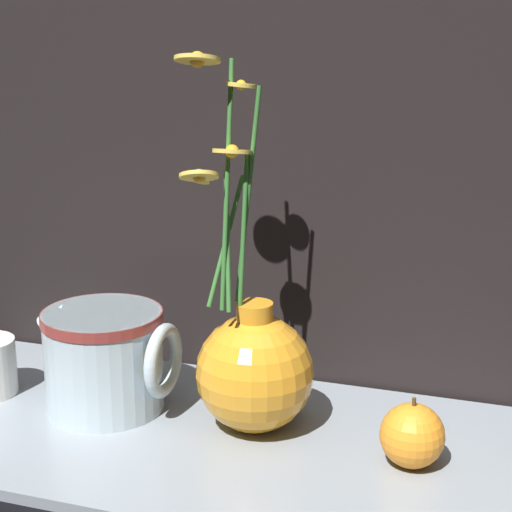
% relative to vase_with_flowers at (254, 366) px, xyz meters
% --- Properties ---
extents(ground_plane, '(6.00, 6.00, 0.00)m').
position_rel_vase_with_flowers_xyz_m(ground_plane, '(0.02, -0.03, -0.08)').
color(ground_plane, black).
extents(shelf, '(0.83, 0.34, 0.01)m').
position_rel_vase_with_flowers_xyz_m(shelf, '(0.02, -0.03, -0.08)').
color(shelf, gray).
rests_on(shelf, ground_plane).
extents(vase_with_flowers, '(0.15, 0.13, 0.40)m').
position_rel_vase_with_flowers_xyz_m(vase_with_flowers, '(0.00, 0.00, 0.00)').
color(vase_with_flowers, orange).
rests_on(vase_with_flowers, shelf).
extents(ceramic_pitcher, '(0.16, 0.14, 0.13)m').
position_rel_vase_with_flowers_xyz_m(ceramic_pitcher, '(-0.17, -0.01, -0.01)').
color(ceramic_pitcher, silver).
rests_on(ceramic_pitcher, shelf).
extents(orange_fruit, '(0.07, 0.07, 0.07)m').
position_rel_vase_with_flowers_xyz_m(orange_fruit, '(0.18, -0.03, -0.04)').
color(orange_fruit, orange).
rests_on(orange_fruit, shelf).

